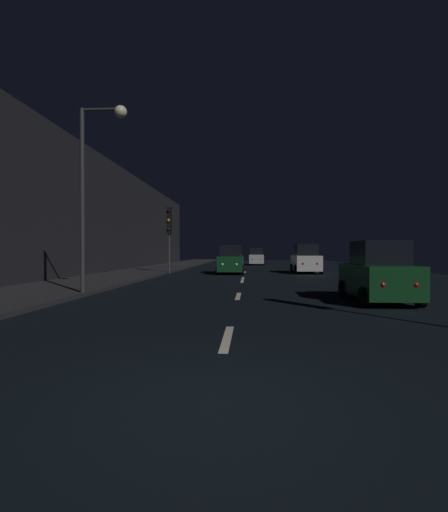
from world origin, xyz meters
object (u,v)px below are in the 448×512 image
Objects in this scene: traffic_light_far_left at (169,226)px; car_parked_right_near at (378,274)px; streetlamp_overhead at (95,169)px; car_parked_right_far at (306,260)px; car_approaching_headlights at (231,261)px; car_distant_taillights at (256,257)px.

car_parked_right_near is at bearing 34.72° from traffic_light_far_left.
streetlamp_overhead reaches higher than traffic_light_far_left.
car_parked_right_far is at bearing 100.71° from traffic_light_far_left.
traffic_light_far_left reaches higher than car_parked_right_near.
car_approaching_headlights is 17.97m from car_distant_taillights.
car_parked_right_near is at bearing -4.09° from streetlamp_overhead.
car_parked_right_near is (9.85, -14.71, -2.55)m from traffic_light_far_left.
car_approaching_headlights is 0.97× the size of car_parked_right_far.
streetlamp_overhead is 33.22m from car_distant_taillights.
car_parked_right_near is (-0.00, -16.42, -0.08)m from car_parked_right_far.
car_distant_taillights is (2.08, 17.85, -0.03)m from car_approaching_headlights.
car_parked_right_near is (9.58, -0.68, -3.63)m from streetlamp_overhead.
car_parked_right_near is (5.48, -15.28, -0.05)m from car_approaching_headlights.
traffic_light_far_left is at bearing 33.81° from car_parked_right_near.
streetlamp_overhead is 18.75m from car_parked_right_far.
car_approaching_headlights is at bearing 173.35° from car_distant_taillights.
car_approaching_headlights is 5.60m from car_parked_right_far.
car_approaching_headlights is at bearing 19.73° from car_parked_right_near.
traffic_light_far_left is 10.30m from car_parked_right_far.
traffic_light_far_left is 1.20× the size of car_distant_taillights.
car_parked_right_far is at bearing 0.00° from car_parked_right_near.
traffic_light_far_left is 0.70× the size of streetlamp_overhead.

